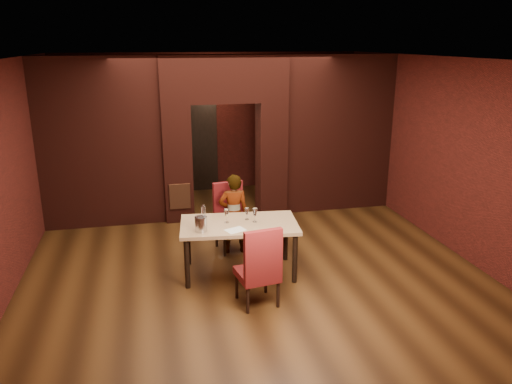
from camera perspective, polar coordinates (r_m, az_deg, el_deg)
floor at (r=8.52m, az=-1.24°, el=-7.00°), size 8.00×8.00×0.00m
ceiling at (r=7.79m, az=-1.40°, el=15.05°), size 7.00×8.00×0.04m
wall_back at (r=11.88m, az=-5.12°, el=7.91°), size 7.00×0.04×3.20m
wall_front at (r=4.35m, az=9.13°, el=-8.59°), size 7.00×0.04×3.20m
wall_left at (r=8.11m, az=-26.38°, el=1.91°), size 0.04×8.00×3.20m
wall_right at (r=9.32m, az=20.37°, el=4.39°), size 0.04×8.00×3.20m
pillar_left at (r=9.92m, az=-8.97°, el=3.31°), size 0.55×0.55×2.30m
pillar_right at (r=10.21m, az=1.75°, el=3.89°), size 0.55×0.55×2.30m
lintel at (r=9.78m, az=-3.71°, el=12.78°), size 2.45×0.55×0.90m
wing_wall_left at (r=9.85m, az=-17.34°, el=5.32°), size 2.28×0.35×3.20m
wing_wall_right at (r=10.55m, az=9.28°, el=6.60°), size 2.28×0.35×3.20m
vent_panel at (r=9.80m, az=-8.69°, el=-0.50°), size 0.40×0.03×0.50m
rear_door at (r=11.87m, az=-6.94°, el=5.15°), size 0.90×0.08×2.10m
rear_door_frame at (r=11.84m, az=-6.92°, el=5.11°), size 1.02×0.04×2.22m
dining_table at (r=7.68m, az=-1.92°, el=-6.44°), size 1.84×1.16×0.82m
chair_far at (r=8.47m, az=-2.71°, el=-2.97°), size 0.60×0.60×1.15m
chair_near at (r=6.77m, az=0.12°, el=-8.28°), size 0.59×0.59×1.14m
person_seated at (r=8.33m, az=-2.57°, el=-2.51°), size 0.51×0.35×1.37m
wine_glass_a at (r=7.52m, az=-3.38°, el=-2.76°), size 0.08×0.08×0.21m
wine_glass_b at (r=7.64m, az=-1.05°, el=-2.50°), size 0.07×0.07×0.18m
wine_glass_c at (r=7.54m, az=-0.13°, el=-2.66°), size 0.09×0.09×0.21m
tasting_sheet at (r=7.26m, az=-2.36°, el=-4.37°), size 0.33×0.29×0.00m
wine_bucket at (r=7.22m, az=-6.31°, el=-3.67°), size 0.18×0.18×0.22m
water_bottle at (r=7.50m, az=-6.02°, el=-2.55°), size 0.07×0.07×0.29m
potted_plant at (r=8.70m, az=1.83°, el=-5.17°), size 0.43×0.41×0.37m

